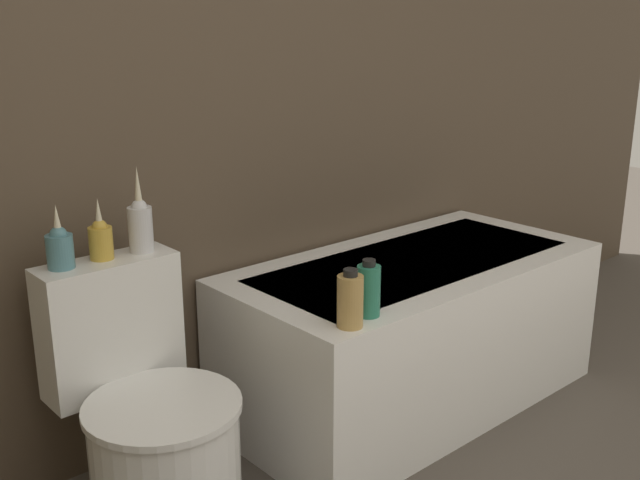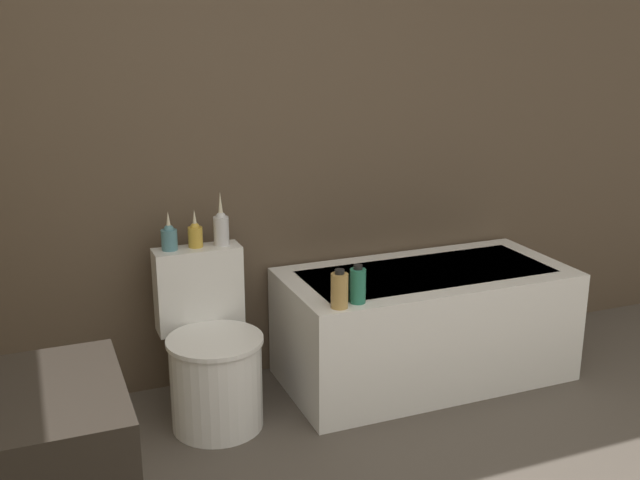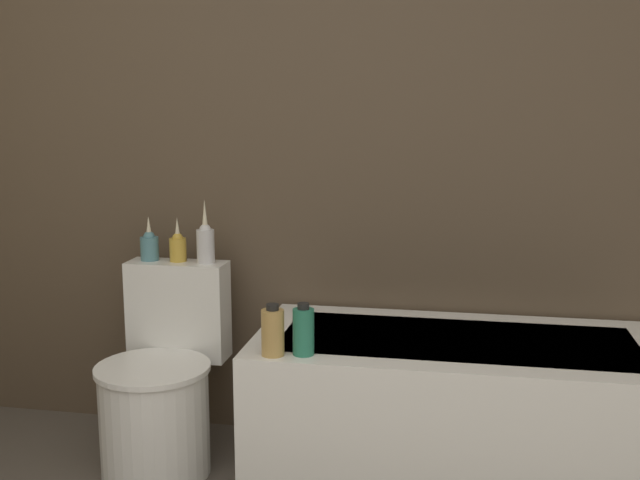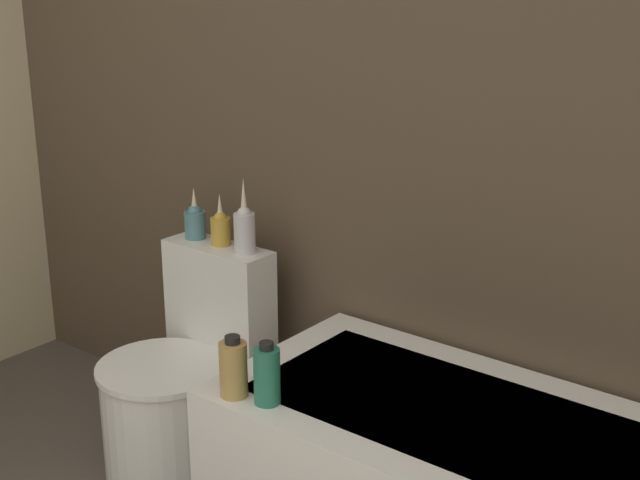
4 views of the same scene
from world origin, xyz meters
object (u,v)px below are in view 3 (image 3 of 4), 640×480
Objects in this scene: shampoo_bottle_tall at (273,332)px; shampoo_bottle_short at (303,331)px; bathtub at (454,413)px; vase_silver at (178,246)px; toilet at (161,391)px; vase_bronze at (205,242)px; vase_gold at (149,245)px.

shampoo_bottle_short is at bearing 13.90° from shampoo_bottle_tall.
bathtub is at bearing 27.57° from shampoo_bottle_short.
vase_silver is 0.73m from shampoo_bottle_tall.
vase_silver is (-0.00, 0.23, 0.53)m from toilet.
toilet is at bearing 153.04° from shampoo_bottle_tall.
bathtub is 0.67m from shampoo_bottle_short.
shampoo_bottle_short is at bearing -21.15° from toilet.
vase_bronze is (0.12, -0.01, 0.02)m from vase_silver.
vase_bronze is (-0.99, 0.19, 0.56)m from bathtub.
shampoo_bottle_tall is 0.99× the size of shampoo_bottle_short.
toilet is at bearing -119.07° from vase_bronze.
vase_bronze is at bearing 60.93° from toilet.
vase_gold reaches higher than shampoo_bottle_short.
vase_gold is at bearing 177.84° from vase_bronze.
shampoo_bottle_short is (0.61, -0.46, -0.18)m from vase_silver.
vase_bronze is at bearing 137.29° from shampoo_bottle_short.
bathtub is at bearing 1.29° from toilet.
shampoo_bottle_tall is at bearing -154.50° from bathtub.
toilet is 0.74m from shampoo_bottle_short.
vase_bronze reaches higher than shampoo_bottle_short.
vase_bronze is at bearing 129.41° from shampoo_bottle_tall.
vase_bronze is 0.70m from shampoo_bottle_short.
bathtub is 1.88× the size of toilet.
vase_silver is 0.79m from shampoo_bottle_short.
vase_gold is 0.82m from shampoo_bottle_tall.
toilet is at bearing -178.71° from bathtub.
vase_gold is 0.88m from shampoo_bottle_short.
vase_bronze is at bearing -2.16° from vase_gold.
shampoo_bottle_tall is (0.39, -0.48, -0.20)m from vase_bronze.
shampoo_bottle_short is at bearing -42.71° from vase_bronze.
toilet is at bearing -61.92° from vase_gold.
vase_gold is 1.01× the size of vase_silver.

